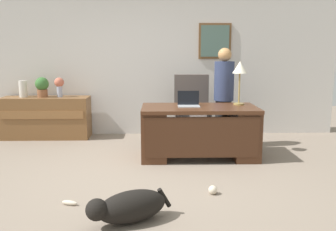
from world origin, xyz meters
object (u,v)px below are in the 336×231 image
object	(u,v)px
person_standing	(224,97)
dog_toy_bone	(70,203)
desk_lamp	(240,70)
dog_toy_ball	(213,190)
credenza	(47,118)
armchair	(192,113)
desk	(199,130)
laptop	(189,103)
dog_lying	(128,207)
vase_empty	(23,89)
potted_plant	(42,86)
vase_with_flowers	(59,85)

from	to	relation	value
person_standing	dog_toy_bone	distance (m)	3.15
desk_lamp	dog_toy_ball	bearing A→B (deg)	-110.65
credenza	desk_lamp	distance (m)	3.58
armchair	desk_lamp	world-z (taller)	desk_lamp
desk	laptop	distance (m)	0.44
dog_lying	credenza	bearing A→B (deg)	117.33
dog_toy_bone	person_standing	bearing A→B (deg)	49.28
desk	laptop	xyz separation A→B (m)	(-0.16, 0.07, 0.41)
armchair	desk_lamp	bearing A→B (deg)	-48.18
vase_empty	armchair	bearing A→B (deg)	-7.26
potted_plant	person_standing	bearing A→B (deg)	-12.72
vase_with_flowers	dog_lying	bearing A→B (deg)	-66.23
credenza	dog_lying	distance (m)	3.86
dog_toy_bone	vase_with_flowers	bearing A→B (deg)	105.97
person_standing	dog_toy_ball	size ratio (longest dim) A/B	16.36
desk	desk_lamp	size ratio (longest dim) A/B	2.58
desk	armchair	world-z (taller)	armchair
laptop	dog_lying	bearing A→B (deg)	-108.48
vase_empty	laptop	bearing A→B (deg)	-23.54
laptop	vase_with_flowers	xyz separation A→B (m)	(-2.23, 1.26, 0.15)
person_standing	desk_lamp	size ratio (longest dim) A/B	2.46
desk	vase_with_flowers	size ratio (longest dim) A/B	4.83
laptop	vase_empty	distance (m)	3.15
credenza	vase_empty	bearing A→B (deg)	179.79
dog_lying	person_standing	bearing A→B (deg)	63.67
armchair	person_standing	world-z (taller)	person_standing
credenza	dog_lying	xyz separation A→B (m)	(1.77, -3.42, -0.22)
dog_lying	potted_plant	bearing A→B (deg)	117.95
dog_toy_ball	dog_toy_bone	distance (m)	1.55
armchair	laptop	xyz separation A→B (m)	(-0.13, -0.87, 0.31)
credenza	dog_toy_ball	bearing A→B (deg)	-46.16
desk	dog_toy_bone	bearing A→B (deg)	-131.98
vase_empty	potted_plant	world-z (taller)	potted_plant
dog_lying	dog_toy_ball	bearing A→B (deg)	36.88
dog_lying	dog_toy_bone	world-z (taller)	dog_lying
laptop	dog_toy_ball	distance (m)	1.70
vase_empty	desk	bearing A→B (deg)	-23.52
person_standing	laptop	xyz separation A→B (m)	(-0.62, -0.54, -0.01)
credenza	vase_empty	distance (m)	0.65
dog_lying	dog_toy_ball	size ratio (longest dim) A/B	7.85
armchair	vase_with_flowers	distance (m)	2.44
armchair	dog_lying	world-z (taller)	armchair
vase_with_flowers	dog_toy_bone	distance (m)	3.28
desk_lamp	potted_plant	xyz separation A→B (m)	(-3.32, 1.11, -0.34)
armchair	vase_with_flowers	xyz separation A→B (m)	(-2.36, 0.38, 0.46)
credenza	desk_lamp	xyz separation A→B (m)	(3.28, -1.11, 0.91)
laptop	potted_plant	bearing A→B (deg)	153.71
desk_lamp	vase_with_flowers	distance (m)	3.23
desk	dog_lying	world-z (taller)	desk
vase_empty	potted_plant	bearing A→B (deg)	0.00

